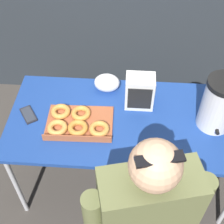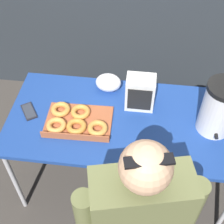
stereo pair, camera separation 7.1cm
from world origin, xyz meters
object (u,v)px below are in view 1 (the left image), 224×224
at_px(space_heater, 139,91).
at_px(person_seated, 144,223).
at_px(coffee_urn, 218,104).
at_px(donut_box, 76,122).
at_px(cell_phone, 28,115).

bearing_deg(space_heater, person_seated, -86.33).
bearing_deg(coffee_urn, donut_box, -174.96).
relative_size(donut_box, coffee_urn, 1.12).
xyz_separation_m(space_heater, person_seated, (0.05, -0.76, -0.23)).
xyz_separation_m(donut_box, person_seated, (0.43, -0.55, -0.14)).
relative_size(coffee_urn, space_heater, 1.63).
xyz_separation_m(donut_box, coffee_urn, (0.85, 0.07, 0.15)).
bearing_deg(donut_box, person_seated, -53.74).
xyz_separation_m(cell_phone, person_seated, (0.76, -0.61, -0.12)).
height_order(coffee_urn, space_heater, coffee_urn).
xyz_separation_m(coffee_urn, cell_phone, (-1.17, -0.02, -0.17)).
relative_size(cell_phone, space_heater, 0.70).
bearing_deg(donut_box, cell_phone, 168.24).
height_order(cell_phone, space_heater, space_heater).
distance_m(cell_phone, person_seated, 0.98).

